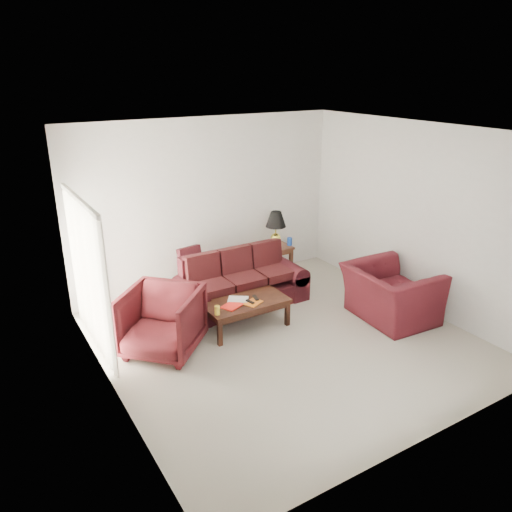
{
  "coord_description": "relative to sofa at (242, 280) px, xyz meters",
  "views": [
    {
      "loc": [
        -3.7,
        -5.25,
        3.75
      ],
      "look_at": [
        0.0,
        0.85,
        1.05
      ],
      "focal_mm": 35.0,
      "sensor_mm": 36.0,
      "label": 1
    }
  ],
  "objects": [
    {
      "name": "clock",
      "position": [
        0.99,
        0.62,
        0.23
      ],
      "size": [
        0.15,
        0.07,
        0.14
      ],
      "primitive_type": "cube",
      "rotation": [
        0.0,
        0.0,
        -0.15
      ],
      "color": "silver",
      "rests_on": "end_table"
    },
    {
      "name": "throw_pillow",
      "position": [
        -0.58,
        0.74,
        0.26
      ],
      "size": [
        0.44,
        0.26,
        0.43
      ],
      "primitive_type": "cube",
      "rotation": [
        -0.21,
        0.0,
        0.15
      ],
      "color": "black",
      "rests_on": "sofa"
    },
    {
      "name": "coffee_table",
      "position": [
        -0.33,
        -0.71,
        -0.22
      ],
      "size": [
        1.43,
        1.07,
        0.45
      ],
      "primitive_type": null,
      "rotation": [
        0.0,
        0.0,
        0.38
      ],
      "color": "black",
      "rests_on": "ground"
    },
    {
      "name": "remote_a",
      "position": [
        -0.31,
        -0.81,
        0.03
      ],
      "size": [
        0.07,
        0.16,
        0.02
      ],
      "primitive_type": "cube",
      "rotation": [
        0.0,
        0.0,
        0.18
      ],
      "color": "black",
      "rests_on": "coffee_table"
    },
    {
      "name": "magazine_orange",
      "position": [
        -0.27,
        -0.83,
        0.01
      ],
      "size": [
        0.32,
        0.29,
        0.02
      ],
      "primitive_type": "cube",
      "rotation": [
        0.0,
        0.0,
        0.42
      ],
      "color": "orange",
      "rests_on": "coffee_table"
    },
    {
      "name": "blue_canister",
      "position": [
        1.43,
        0.67,
        0.23
      ],
      "size": [
        0.12,
        0.12,
        0.15
      ],
      "primitive_type": "cylinder",
      "rotation": [
        0.0,
        0.0,
        -0.32
      ],
      "color": "#1A46A9",
      "rests_on": "end_table"
    },
    {
      "name": "blinds",
      "position": [
        -2.45,
        -0.06,
        0.63
      ],
      "size": [
        0.1,
        2.0,
        2.16
      ],
      "primitive_type": "cube",
      "color": "silver",
      "rests_on": "ground"
    },
    {
      "name": "picture_frame",
      "position": [
        0.99,
        0.92,
        0.23
      ],
      "size": [
        0.17,
        0.18,
        0.05
      ],
      "primitive_type": "cube",
      "rotation": [
        1.36,
        0.0,
        0.36
      ],
      "color": "silver",
      "rests_on": "end_table"
    },
    {
      "name": "magazine_white",
      "position": [
        -0.41,
        -0.62,
        0.01
      ],
      "size": [
        0.38,
        0.36,
        0.02
      ],
      "primitive_type": "cube",
      "rotation": [
        0.0,
        0.0,
        -0.62
      ],
      "color": "white",
      "rests_on": "coffee_table"
    },
    {
      "name": "armchair_right",
      "position": [
        1.77,
        -1.63,
        -0.02
      ],
      "size": [
        1.22,
        1.38,
        0.85
      ],
      "primitive_type": "imported",
      "rotation": [
        0.0,
        0.0,
        1.51
      ],
      "color": "#410F15",
      "rests_on": "ground"
    },
    {
      "name": "sofa",
      "position": [
        0.0,
        0.0,
        0.0
      ],
      "size": [
        2.23,
        1.04,
        0.89
      ],
      "primitive_type": null,
      "rotation": [
        0.0,
        0.0,
        -0.04
      ],
      "color": "black",
      "rests_on": "ground"
    },
    {
      "name": "end_table",
      "position": [
        1.18,
        0.79,
        -0.15
      ],
      "size": [
        0.58,
        0.58,
        0.6
      ],
      "primitive_type": null,
      "rotation": [
        0.0,
        0.0,
        -0.05
      ],
      "color": "#462F18",
      "rests_on": "ground"
    },
    {
      "name": "floor",
      "position": [
        -0.03,
        -1.36,
        -0.45
      ],
      "size": [
        5.0,
        5.0,
        0.0
      ],
      "primitive_type": "plane",
      "color": "#B8B09D",
      "rests_on": "ground"
    },
    {
      "name": "table_lamp",
      "position": [
        1.23,
        0.85,
        0.48
      ],
      "size": [
        0.5,
        0.5,
        0.64
      ],
      "primitive_type": null,
      "rotation": [
        0.0,
        0.0,
        -0.36
      ],
      "color": "gold",
      "rests_on": "end_table"
    },
    {
      "name": "armchair_left",
      "position": [
        -1.67,
        -0.7,
        0.02
      ],
      "size": [
        1.43,
        1.43,
        0.93
      ],
      "primitive_type": "imported",
      "rotation": [
        0.0,
        0.0,
        -0.79
      ],
      "color": "#3B0D11",
      "rests_on": "ground"
    },
    {
      "name": "remote_b",
      "position": [
        -0.17,
        -0.74,
        0.03
      ],
      "size": [
        0.09,
        0.18,
        0.02
      ],
      "primitive_type": "cube",
      "rotation": [
        0.0,
        0.0,
        -0.23
      ],
      "color": "black",
      "rests_on": "coffee_table"
    },
    {
      "name": "magazine_red",
      "position": [
        -0.6,
        -0.76,
        0.01
      ],
      "size": [
        0.36,
        0.33,
        0.02
      ],
      "primitive_type": "cube",
      "rotation": [
        0.0,
        0.0,
        0.42
      ],
      "color": "red",
      "rests_on": "coffee_table"
    },
    {
      "name": "floor_lamp",
      "position": [
        -2.17,
        0.84,
        0.32
      ],
      "size": [
        0.25,
        0.25,
        1.54
      ],
      "primitive_type": null,
      "rotation": [
        0.0,
        0.0,
        -0.02
      ],
      "color": "white",
      "rests_on": "ground"
    },
    {
      "name": "yellow_glass",
      "position": [
        -0.9,
        -0.88,
        0.07
      ],
      "size": [
        0.1,
        0.1,
        0.13
      ],
      "primitive_type": "cylinder",
      "rotation": [
        0.0,
        0.0,
        -0.33
      ],
      "color": "yellow",
      "rests_on": "coffee_table"
    }
  ]
}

